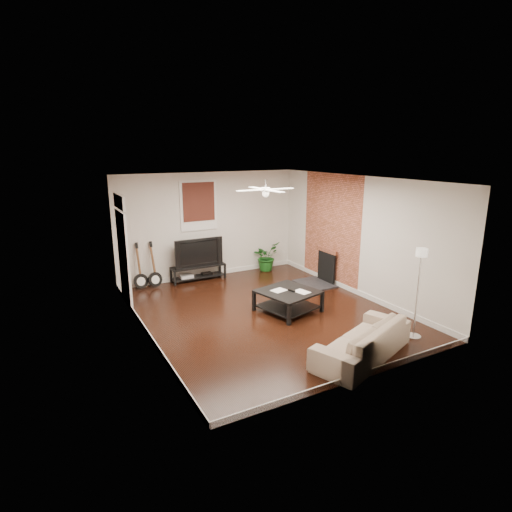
{
  "coord_description": "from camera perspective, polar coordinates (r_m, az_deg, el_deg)",
  "views": [
    {
      "loc": [
        -4.08,
        -7.13,
        3.39
      ],
      "look_at": [
        0.0,
        0.4,
        1.15
      ],
      "focal_mm": 28.96,
      "sensor_mm": 36.0,
      "label": 1
    }
  ],
  "objects": [
    {
      "name": "guitar_left",
      "position": [
        10.49,
        -15.76,
        -1.41
      ],
      "size": [
        0.39,
        0.29,
        1.18
      ],
      "primitive_type": null,
      "rotation": [
        0.0,
        0.0,
        0.1
      ],
      "color": "black",
      "rests_on": "floor"
    },
    {
      "name": "ceiling_fan",
      "position": [
        8.26,
        1.34,
        9.16
      ],
      "size": [
        1.24,
        1.24,
        0.32
      ],
      "primitive_type": null,
      "color": "white",
      "rests_on": "ceiling"
    },
    {
      "name": "window_back",
      "position": [
        10.88,
        -7.92,
        6.91
      ],
      "size": [
        1.0,
        0.06,
        1.3
      ],
      "primitive_type": "cube",
      "color": "#3E1A10",
      "rests_on": "wall_back"
    },
    {
      "name": "room",
      "position": [
        8.45,
        1.29,
        1.04
      ],
      "size": [
        5.01,
        6.01,
        2.81
      ],
      "color": "black",
      "rests_on": "ground"
    },
    {
      "name": "potted_plant",
      "position": [
        11.76,
        1.4,
        -0.07
      ],
      "size": [
        0.94,
        0.9,
        0.81
      ],
      "primitive_type": "imported",
      "rotation": [
        0.0,
        0.0,
        0.5
      ],
      "color": "#185419",
      "rests_on": "floor"
    },
    {
      "name": "brick_accent",
      "position": [
        10.64,
        10.31,
        3.63
      ],
      "size": [
        0.02,
        2.2,
        2.8
      ],
      "primitive_type": "cube",
      "color": "brown",
      "rests_on": "floor"
    },
    {
      "name": "coffee_table",
      "position": [
        8.9,
        4.43,
        -6.2
      ],
      "size": [
        1.33,
        1.33,
        0.46
      ],
      "primitive_type": "cube",
      "rotation": [
        0.0,
        0.0,
        0.24
      ],
      "color": "black",
      "rests_on": "floor"
    },
    {
      "name": "door_left",
      "position": [
        9.42,
        -17.78,
        0.81
      ],
      "size": [
        0.08,
        1.0,
        2.5
      ],
      "primitive_type": "cube",
      "color": "white",
      "rests_on": "wall_left"
    },
    {
      "name": "tv",
      "position": [
        10.89,
        -8.11,
        0.61
      ],
      "size": [
        1.29,
        0.17,
        0.74
      ],
      "primitive_type": "imported",
      "color": "black",
      "rests_on": "tv_stand"
    },
    {
      "name": "fireplace",
      "position": [
        10.69,
        8.88,
        -1.45
      ],
      "size": [
        0.8,
        1.1,
        0.92
      ],
      "primitive_type": "cube",
      "color": "black",
      "rests_on": "floor"
    },
    {
      "name": "floor_lamp",
      "position": [
        8.01,
        21.41,
        -4.88
      ],
      "size": [
        0.36,
        0.36,
        1.7
      ],
      "primitive_type": null,
      "rotation": [
        0.0,
        0.0,
        0.35
      ],
      "color": "silver",
      "rests_on": "floor"
    },
    {
      "name": "tv_stand",
      "position": [
        11.03,
        -7.96,
        -2.3
      ],
      "size": [
        1.44,
        0.38,
        0.4
      ],
      "primitive_type": "cube",
      "color": "black",
      "rests_on": "floor"
    },
    {
      "name": "guitar_right",
      "position": [
        10.53,
        -13.88,
        -1.21
      ],
      "size": [
        0.41,
        0.33,
        1.18
      ],
      "primitive_type": null,
      "rotation": [
        0.0,
        0.0,
        0.21
      ],
      "color": "black",
      "rests_on": "floor"
    },
    {
      "name": "sofa",
      "position": [
        7.22,
        14.5,
        -11.13
      ],
      "size": [
        2.23,
        1.48,
        0.61
      ],
      "primitive_type": "imported",
      "rotation": [
        0.0,
        0.0,
        3.49
      ],
      "color": "tan",
      "rests_on": "floor"
    }
  ]
}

